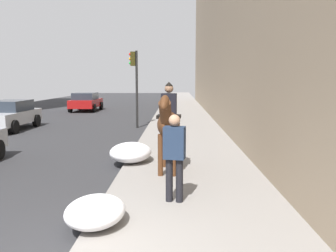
{
  "coord_description": "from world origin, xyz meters",
  "views": [
    {
      "loc": [
        -4.24,
        -1.48,
        2.48
      ],
      "look_at": [
        4.0,
        -1.28,
        1.4
      ],
      "focal_mm": 38.27,
      "sensor_mm": 36.0,
      "label": 1
    }
  ],
  "objects": [
    {
      "name": "car_mid_lane",
      "position": [
        23.49,
        5.6,
        0.76
      ],
      "size": [
        4.0,
        2.04,
        1.44
      ],
      "rotation": [
        0.0,
        0.0,
        -0.0
      ],
      "color": "maroon",
      "rests_on": "ground"
    },
    {
      "name": "car_far_lane",
      "position": [
        13.05,
        6.74,
        0.75
      ],
      "size": [
        4.11,
        1.95,
        1.44
      ],
      "rotation": [
        0.0,
        0.0,
        3.13
      ],
      "color": "#B7BABF",
      "rests_on": "ground"
    },
    {
      "name": "traffic_light_near_curb",
      "position": [
        13.89,
        0.63,
        2.61
      ],
      "size": [
        0.2,
        0.44,
        3.89
      ],
      "color": "black",
      "rests_on": "ground"
    },
    {
      "name": "pedestrian_greeting",
      "position": [
        2.47,
        -1.44,
        1.1
      ],
      "size": [
        0.33,
        0.44,
        1.7
      ],
      "rotation": [
        0.0,
        0.0,
        -0.19
      ],
      "color": "black",
      "rests_on": "sidewalk_slab"
    },
    {
      "name": "snow_pile_far",
      "position": [
        5.87,
        -0.15,
        0.39
      ],
      "size": [
        1.55,
        1.2,
        0.54
      ],
      "primitive_type": "ellipsoid",
      "color": "white",
      "rests_on": "sidewalk_slab"
    },
    {
      "name": "mounted_horse_near",
      "position": [
        4.7,
        -1.27,
        1.4
      ],
      "size": [
        2.15,
        0.67,
        2.29
      ],
      "rotation": [
        0.0,
        0.0,
        3.07
      ],
      "color": "#4C2B16",
      "rests_on": "sidewalk_slab"
    },
    {
      "name": "snow_pile_near",
      "position": [
        1.34,
        -0.15,
        0.34
      ],
      "size": [
        1.27,
        0.97,
        0.44
      ],
      "primitive_type": "ellipsoid",
      "color": "white",
      "rests_on": "sidewalk_slab"
    }
  ]
}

